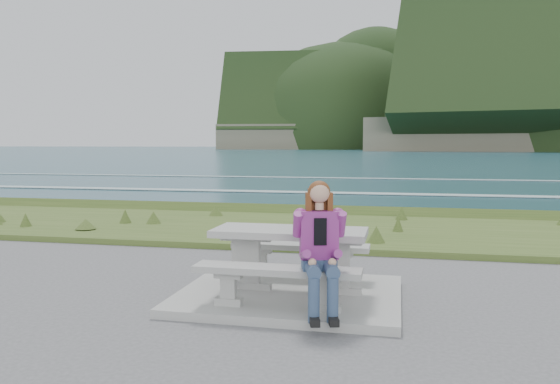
# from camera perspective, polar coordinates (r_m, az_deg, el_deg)

# --- Properties ---
(concrete_slab) EXTENTS (2.60, 2.10, 0.10)m
(concrete_slab) POSITION_cam_1_polar(r_m,az_deg,el_deg) (6.63, 1.02, -10.72)
(concrete_slab) COLOR #A6A7A2
(concrete_slab) RESTS_ON ground
(picnic_table) EXTENTS (1.80, 0.75, 0.75)m
(picnic_table) POSITION_cam_1_polar(r_m,az_deg,el_deg) (6.49, 1.03, -5.33)
(picnic_table) COLOR #A6A7A2
(picnic_table) RESTS_ON concrete_slab
(bench_landward) EXTENTS (1.80, 0.35, 0.45)m
(bench_landward) POSITION_cam_1_polar(r_m,az_deg,el_deg) (5.87, -0.33, -8.78)
(bench_landward) COLOR #A6A7A2
(bench_landward) RESTS_ON concrete_slab
(bench_seaward) EXTENTS (1.80, 0.35, 0.45)m
(bench_seaward) POSITION_cam_1_polar(r_m,az_deg,el_deg) (7.21, 2.13, -6.18)
(bench_seaward) COLOR #A6A7A2
(bench_seaward) RESTS_ON concrete_slab
(grass_verge) EXTENTS (160.00, 4.50, 0.22)m
(grass_verge) POSITION_cam_1_polar(r_m,az_deg,el_deg) (11.48, 5.95, -4.29)
(grass_verge) COLOR #38511E
(grass_verge) RESTS_ON ground
(shore_drop) EXTENTS (160.00, 0.80, 2.20)m
(shore_drop) POSITION_cam_1_polar(r_m,az_deg,el_deg) (14.33, 7.25, -2.44)
(shore_drop) COLOR #67614D
(shore_drop) RESTS_ON ground
(ocean) EXTENTS (1600.00, 1600.00, 0.09)m
(ocean) POSITION_cam_1_polar(r_m,az_deg,el_deg) (31.58, 10.01, -1.60)
(ocean) COLOR #1F4B59
(ocean) RESTS_ON ground
(seated_woman) EXTENTS (0.53, 0.74, 1.37)m
(seated_woman) POSITION_cam_1_polar(r_m,az_deg,el_deg) (5.63, 4.25, -7.75)
(seated_woman) COLOR navy
(seated_woman) RESTS_ON concrete_slab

